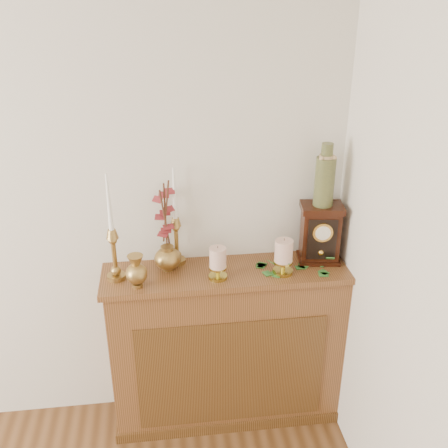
{
  "coord_description": "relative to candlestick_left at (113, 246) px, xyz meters",
  "views": [
    {
      "loc": [
        1.1,
        -0.13,
        2.25
      ],
      "look_at": [
        1.38,
        2.05,
        1.21
      ],
      "focal_mm": 42.0,
      "sensor_mm": 36.0,
      "label": 1
    }
  ],
  "objects": [
    {
      "name": "console_shelf",
      "position": [
        0.54,
        0.01,
        -0.67
      ],
      "size": [
        1.24,
        0.34,
        0.93
      ],
      "color": "brown",
      "rests_on": "ground"
    },
    {
      "name": "candlestick_left",
      "position": [
        0.0,
        0.0,
        0.0
      ],
      "size": [
        0.09,
        0.09,
        0.54
      ],
      "rotation": [
        0.0,
        0.0,
        0.01
      ],
      "color": "#AE8C45",
      "rests_on": "console_shelf"
    },
    {
      "name": "candlestick_center",
      "position": [
        0.3,
        0.12,
        -0.01
      ],
      "size": [
        0.08,
        0.08,
        0.51
      ],
      "rotation": [
        0.0,
        0.0,
        -0.29
      ],
      "color": "#AE8C45",
      "rests_on": "console_shelf"
    },
    {
      "name": "bud_vase",
      "position": [
        0.1,
        -0.09,
        -0.09
      ],
      "size": [
        0.1,
        0.1,
        0.16
      ],
      "rotation": [
        0.0,
        0.0,
        0.26
      ],
      "color": "#AE8C45",
      "rests_on": "console_shelf"
    },
    {
      "name": "ginger_jar",
      "position": [
        0.25,
        0.09,
        0.04
      ],
      "size": [
        0.2,
        0.21,
        0.49
      ],
      "rotation": [
        0.0,
        0.0,
        -0.11
      ],
      "color": "#AE8C45",
      "rests_on": "console_shelf"
    },
    {
      "name": "pillar_candle_left",
      "position": [
        0.48,
        -0.06,
        -0.08
      ],
      "size": [
        0.09,
        0.09,
        0.17
      ],
      "rotation": [
        0.0,
        0.0,
        0.29
      ],
      "color": "gold",
      "rests_on": "console_shelf"
    },
    {
      "name": "pillar_candle_right",
      "position": [
        0.8,
        -0.05,
        -0.08
      ],
      "size": [
        0.1,
        0.1,
        0.19
      ],
      "rotation": [
        0.0,
        0.0,
        -0.01
      ],
      "color": "gold",
      "rests_on": "console_shelf"
    },
    {
      "name": "ivy_garland",
      "position": [
        0.92,
        -0.02,
        -0.16
      ],
      "size": [
        0.41,
        0.17,
        0.07
      ],
      "rotation": [
        0.0,
        0.0,
        0.09
      ],
      "color": "#2C6627",
      "rests_on": "console_shelf"
    },
    {
      "name": "mantel_clock",
      "position": [
        1.01,
        0.05,
        -0.02
      ],
      "size": [
        0.22,
        0.17,
        0.31
      ],
      "rotation": [
        0.0,
        0.0,
        -0.13
      ],
      "color": "black",
      "rests_on": "console_shelf"
    },
    {
      "name": "ceramic_vase",
      "position": [
        1.01,
        0.05,
        0.27
      ],
      "size": [
        0.1,
        0.1,
        0.31
      ],
      "rotation": [
        0.0,
        0.0,
        -0.13
      ],
      "color": "#183023",
      "rests_on": "mantel_clock"
    }
  ]
}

